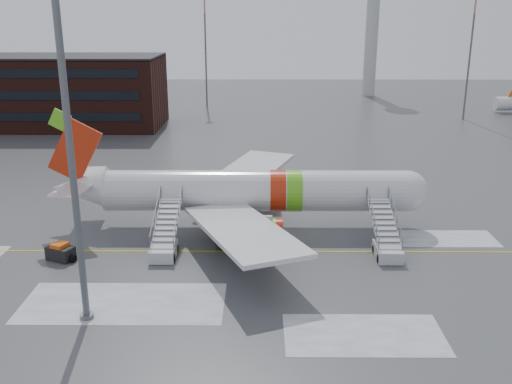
{
  "coord_description": "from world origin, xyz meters",
  "views": [
    {
      "loc": [
        3.45,
        -45.4,
        19.24
      ],
      "look_at": [
        3.13,
        3.07,
        4.0
      ],
      "focal_mm": 40.0,
      "sensor_mm": 36.0,
      "label": 1
    }
  ],
  "objects_px": {
    "airstair_aft": "(165,242)",
    "airliner": "(246,191)",
    "baggage_tractor": "(61,253)",
    "pushback_tug": "(230,239)",
    "airstair_fwd": "(386,242)",
    "light_mast_near": "(65,102)"
  },
  "relations": [
    {
      "from": "airstair_aft",
      "to": "pushback_tug",
      "type": "xyz_separation_m",
      "value": [
        5.35,
        1.49,
        -0.36
      ]
    },
    {
      "from": "airstair_fwd",
      "to": "light_mast_near",
      "type": "xyz_separation_m",
      "value": [
        -21.93,
        -10.58,
        13.2
      ]
    },
    {
      "from": "light_mast_near",
      "to": "airliner",
      "type": "bearing_deg",
      "value": 59.38
    },
    {
      "from": "airliner",
      "to": "pushback_tug",
      "type": "distance_m",
      "value": 5.86
    },
    {
      "from": "pushback_tug",
      "to": "baggage_tractor",
      "type": "distance_m",
      "value": 13.97
    },
    {
      "from": "airstair_aft",
      "to": "airstair_fwd",
      "type": "bearing_deg",
      "value": 0.0
    },
    {
      "from": "airstair_aft",
      "to": "pushback_tug",
      "type": "height_order",
      "value": "airstair_aft"
    },
    {
      "from": "pushback_tug",
      "to": "light_mast_near",
      "type": "distance_m",
      "value": 20.2
    },
    {
      "from": "light_mast_near",
      "to": "pushback_tug",
      "type": "bearing_deg",
      "value": 53.65
    },
    {
      "from": "airliner",
      "to": "airstair_aft",
      "type": "relative_size",
      "value": 4.55
    },
    {
      "from": "airliner",
      "to": "pushback_tug",
      "type": "bearing_deg",
      "value": -103.9
    },
    {
      "from": "airstair_aft",
      "to": "airliner",
      "type": "bearing_deg",
      "value": 44.71
    },
    {
      "from": "airstair_fwd",
      "to": "airstair_aft",
      "type": "height_order",
      "value": "same"
    },
    {
      "from": "airliner",
      "to": "light_mast_near",
      "type": "distance_m",
      "value": 22.66
    },
    {
      "from": "airliner",
      "to": "baggage_tractor",
      "type": "xyz_separation_m",
      "value": [
        -14.95,
        -7.82,
        -2.8
      ]
    },
    {
      "from": "airstair_aft",
      "to": "pushback_tug",
      "type": "bearing_deg",
      "value": 15.53
    },
    {
      "from": "airstair_fwd",
      "to": "baggage_tractor",
      "type": "xyz_separation_m",
      "value": [
        -26.75,
        -1.29,
        -0.45
      ]
    },
    {
      "from": "airliner",
      "to": "pushback_tug",
      "type": "relative_size",
      "value": 11.14
    },
    {
      "from": "airstair_aft",
      "to": "baggage_tractor",
      "type": "relative_size",
      "value": 2.6
    },
    {
      "from": "light_mast_near",
      "to": "baggage_tractor",
      "type": "bearing_deg",
      "value": 117.38
    },
    {
      "from": "baggage_tractor",
      "to": "airliner",
      "type": "bearing_deg",
      "value": 27.62
    },
    {
      "from": "airliner",
      "to": "airstair_fwd",
      "type": "distance_m",
      "value": 13.69
    }
  ]
}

